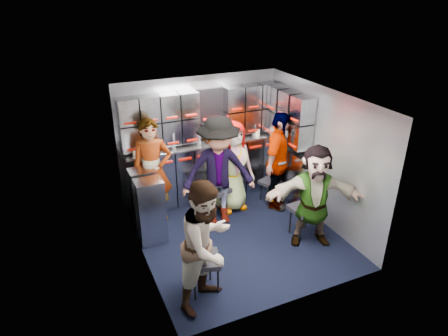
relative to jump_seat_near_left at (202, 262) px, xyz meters
name	(u,v)px	position (x,y,z in m)	size (l,w,h in m)	color
floor	(237,235)	(0.89, 0.88, -0.43)	(3.00, 3.00, 0.00)	black
wall_back	(200,137)	(0.89, 2.38, 0.62)	(2.80, 0.04, 2.10)	#979CA5
wall_left	(139,192)	(-0.51, 0.88, 0.62)	(0.04, 3.00, 2.10)	#979CA5
wall_right	(321,156)	(2.29, 0.88, 0.62)	(0.04, 3.00, 2.10)	#979CA5
ceiling	(239,99)	(0.89, 0.88, 1.67)	(2.80, 3.00, 0.02)	silver
cart_bank_back	(205,171)	(0.89, 2.17, 0.07)	(2.68, 0.38, 0.99)	gray
cart_bank_left	(148,206)	(-0.30, 1.44, 0.07)	(0.38, 0.76, 0.99)	gray
counter	(204,143)	(0.89, 2.17, 0.59)	(2.68, 0.42, 0.03)	#B0B2B7
locker_bank_back	(202,115)	(0.89, 2.23, 1.06)	(2.68, 0.28, 0.82)	gray
locker_bank_right	(289,117)	(2.14, 1.58, 1.06)	(0.28, 1.00, 0.82)	gray
right_cabinet	(289,174)	(2.14, 1.48, 0.07)	(0.28, 1.20, 1.00)	gray
coffee_niche	(211,114)	(1.07, 2.29, 1.04)	(0.46, 0.16, 0.84)	black
red_latch_strip	(209,155)	(0.89, 1.97, 0.45)	(2.60, 0.02, 0.03)	#9F0F04
jump_seat_near_left	(202,262)	(0.00, 0.00, 0.00)	(0.49, 0.48, 0.48)	black
jump_seat_mid_left	(214,191)	(0.80, 1.53, 0.02)	(0.51, 0.50, 0.50)	black
jump_seat_center	(227,181)	(1.16, 1.83, -0.01)	(0.50, 0.49, 0.47)	black
jump_seat_mid_right	(271,183)	(1.86, 1.57, -0.08)	(0.43, 0.42, 0.40)	black
jump_seat_near_right	(305,210)	(1.80, 0.50, 0.00)	(0.44, 0.42, 0.48)	black
attendant_standing	(152,172)	(-0.09, 1.83, 0.41)	(0.61, 0.40, 1.67)	black
attendant_arc_a	(207,245)	(0.00, -0.18, 0.36)	(0.77, 0.60, 1.58)	black
attendant_arc_b	(219,172)	(0.80, 1.35, 0.44)	(1.12, 0.64, 1.73)	black
attendant_arc_c	(232,166)	(1.16, 1.65, 0.34)	(0.75, 0.49, 1.53)	black
attendant_arc_d	(278,162)	(1.86, 1.39, 0.40)	(0.97, 0.40, 1.65)	black
attendant_arc_e	(314,196)	(1.80, 0.32, 0.33)	(1.40, 0.45, 1.51)	black
bottle_left	(199,138)	(0.78, 2.12, 0.72)	(0.07, 0.07, 0.23)	white
bottle_mid	(173,141)	(0.35, 2.12, 0.74)	(0.07, 0.07, 0.27)	white
bottle_right	(254,129)	(1.80, 2.12, 0.72)	(0.06, 0.06, 0.23)	white
cup_left	(135,152)	(-0.27, 2.11, 0.65)	(0.08, 0.08, 0.09)	beige
cup_right	(257,132)	(1.86, 2.11, 0.66)	(0.08, 0.08, 0.11)	beige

